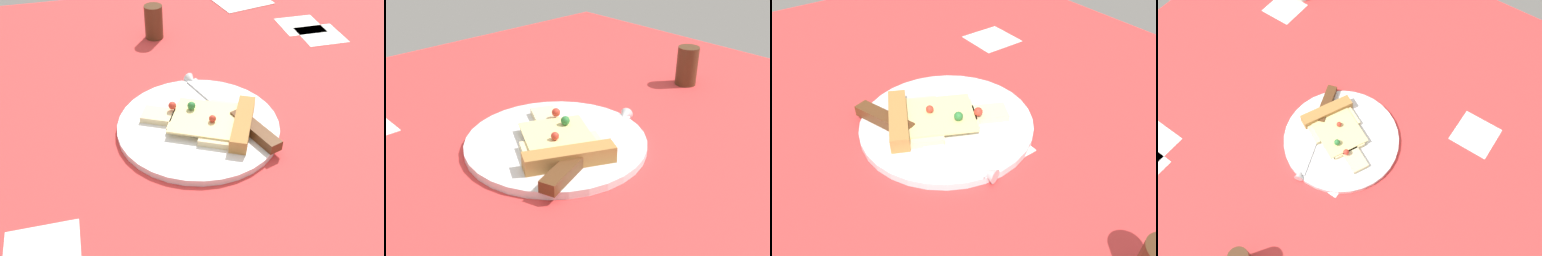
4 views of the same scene
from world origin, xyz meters
The scene contains 5 objects.
ground_plane centered at (0.02, 0.01, -1.50)cm, with size 119.15×119.15×3.00cm.
plate centered at (-5.56, 1.68, 0.54)cm, with size 25.66×25.66×1.07cm, color silver.
pizza_slice centered at (-3.25, 0.58, 1.87)cm, with size 19.06×14.92×2.62cm.
knife centered at (0.69, 1.26, 1.68)cm, with size 9.79×23.38×2.45cm.
pepper_shaker centered at (-6.77, 34.38, 3.56)cm, with size 3.85×3.85×7.12cm, color #4C2D19.
Camera 2 is at (37.91, -34.51, 32.67)cm, focal length 42.89 mm.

